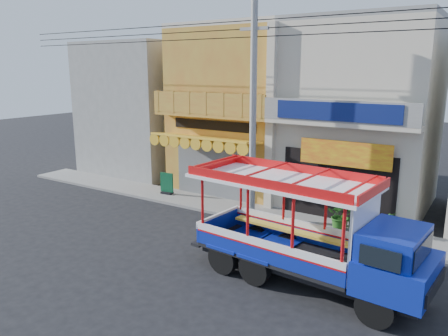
# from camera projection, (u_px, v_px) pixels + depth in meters

# --- Properties ---
(ground) EXTENTS (90.00, 90.00, 0.00)m
(ground) POSITION_uv_depth(u_px,v_px,m) (230.00, 253.00, 14.89)
(ground) COLOR black
(ground) RESTS_ON ground
(sidewalk) EXTENTS (30.00, 2.00, 0.12)m
(sidewalk) POSITION_uv_depth(u_px,v_px,m) (281.00, 218.00, 18.16)
(sidewalk) COLOR slate
(sidewalk) RESTS_ON ground
(shophouse_left) EXTENTS (6.00, 7.50, 8.24)m
(shophouse_left) POSITION_uv_depth(u_px,v_px,m) (246.00, 108.00, 22.61)
(shophouse_left) COLOR #BA6F29
(shophouse_left) RESTS_ON ground
(shophouse_right) EXTENTS (6.00, 6.75, 8.24)m
(shophouse_right) POSITION_uv_depth(u_px,v_px,m) (362.00, 115.00, 19.46)
(shophouse_right) COLOR beige
(shophouse_right) RESTS_ON ground
(party_pilaster) EXTENTS (0.35, 0.30, 8.00)m
(party_pilaster) POSITION_uv_depth(u_px,v_px,m) (271.00, 120.00, 18.50)
(party_pilaster) COLOR beige
(party_pilaster) RESTS_ON ground
(filler_building_left) EXTENTS (6.00, 6.00, 7.60)m
(filler_building_left) POSITION_uv_depth(u_px,v_px,m) (146.00, 108.00, 26.39)
(filler_building_left) COLOR gray
(filler_building_left) RESTS_ON ground
(utility_pole) EXTENTS (28.00, 0.26, 9.00)m
(utility_pole) POSITION_uv_depth(u_px,v_px,m) (257.00, 98.00, 16.92)
(utility_pole) COLOR gray
(utility_pole) RESTS_ON ground
(songthaew_truck) EXTENTS (7.15, 2.87, 3.26)m
(songthaew_truck) POSITION_uv_depth(u_px,v_px,m) (323.00, 237.00, 12.09)
(songthaew_truck) COLOR black
(songthaew_truck) RESTS_ON ground
(green_sign) EXTENTS (0.69, 0.38, 1.05)m
(green_sign) POSITION_uv_depth(u_px,v_px,m) (167.00, 185.00, 21.35)
(green_sign) COLOR black
(green_sign) RESTS_ON sidewalk
(potted_plant_a) EXTENTS (1.26, 1.18, 1.13)m
(potted_plant_a) POSITION_uv_depth(u_px,v_px,m) (341.00, 215.00, 16.56)
(potted_plant_a) COLOR #1F5016
(potted_plant_a) RESTS_ON sidewalk
(potted_plant_b) EXTENTS (0.63, 0.65, 0.93)m
(potted_plant_b) POSITION_uv_depth(u_px,v_px,m) (353.00, 216.00, 16.76)
(potted_plant_b) COLOR #1F5016
(potted_plant_b) RESTS_ON sidewalk
(potted_plant_c) EXTENTS (0.64, 0.64, 0.86)m
(potted_plant_c) POSITION_uv_depth(u_px,v_px,m) (390.00, 223.00, 16.11)
(potted_plant_c) COLOR #1F5016
(potted_plant_c) RESTS_ON sidewalk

